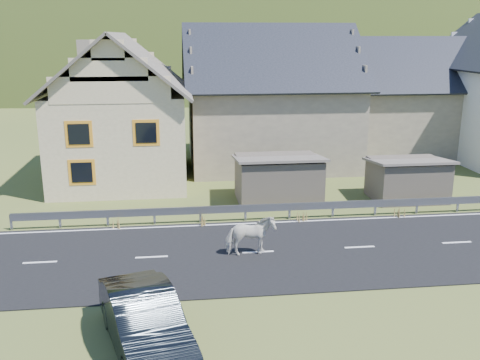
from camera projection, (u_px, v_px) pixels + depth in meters
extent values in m
plane|color=#3B4C20|center=(360.00, 248.00, 20.76)|extent=(160.00, 160.00, 0.00)
cube|color=black|center=(360.00, 248.00, 20.75)|extent=(60.00, 7.00, 0.04)
cube|color=silver|center=(360.00, 247.00, 20.75)|extent=(60.00, 6.60, 0.01)
cube|color=#93969B|center=(333.00, 205.00, 24.13)|extent=(28.00, 0.08, 0.34)
cube|color=#93969B|center=(11.00, 222.00, 22.58)|extent=(0.10, 0.06, 0.70)
cube|color=#93969B|center=(60.00, 220.00, 22.82)|extent=(0.10, 0.06, 0.70)
cube|color=#93969B|center=(108.00, 219.00, 23.05)|extent=(0.10, 0.06, 0.70)
cube|color=#93969B|center=(154.00, 217.00, 23.28)|extent=(0.10, 0.06, 0.70)
cube|color=#93969B|center=(200.00, 215.00, 23.51)|extent=(0.10, 0.06, 0.70)
cube|color=#93969B|center=(245.00, 213.00, 23.75)|extent=(0.10, 0.06, 0.70)
cube|color=#93969B|center=(289.00, 211.00, 23.98)|extent=(0.10, 0.06, 0.70)
cube|color=#93969B|center=(333.00, 210.00, 24.21)|extent=(0.10, 0.06, 0.70)
cube|color=#93969B|center=(375.00, 208.00, 24.45)|extent=(0.10, 0.06, 0.70)
cube|color=#93969B|center=(417.00, 207.00, 24.68)|extent=(0.10, 0.06, 0.70)
cube|color=#93969B|center=(458.00, 205.00, 24.91)|extent=(0.10, 0.06, 0.70)
cube|color=brown|center=(278.00, 179.00, 26.47)|extent=(4.30, 3.30, 2.40)
cube|color=brown|center=(407.00, 180.00, 26.77)|extent=(3.80, 2.90, 2.20)
cube|color=beige|center=(122.00, 135.00, 30.44)|extent=(7.00, 9.00, 5.00)
cube|color=orange|center=(79.00, 134.00, 25.71)|extent=(1.30, 0.12, 1.30)
cube|color=orange|center=(146.00, 133.00, 26.08)|extent=(1.30, 0.12, 1.30)
cube|color=orange|center=(82.00, 172.00, 26.20)|extent=(1.30, 0.12, 1.30)
cube|color=gray|center=(85.00, 61.00, 30.58)|extent=(0.70, 0.70, 2.40)
cube|color=gray|center=(269.00, 124.00, 34.36)|extent=(10.00, 9.00, 5.00)
cube|color=gray|center=(404.00, 119.00, 37.49)|extent=(9.00, 8.00, 4.60)
ellipsoid|color=#25360D|center=(208.00, 113.00, 199.04)|extent=(440.00, 280.00, 260.00)
imported|color=silver|center=(250.00, 236.00, 19.82)|extent=(0.98, 1.87, 1.52)
imported|color=black|center=(145.00, 322.00, 13.88)|extent=(2.95, 5.10, 1.59)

